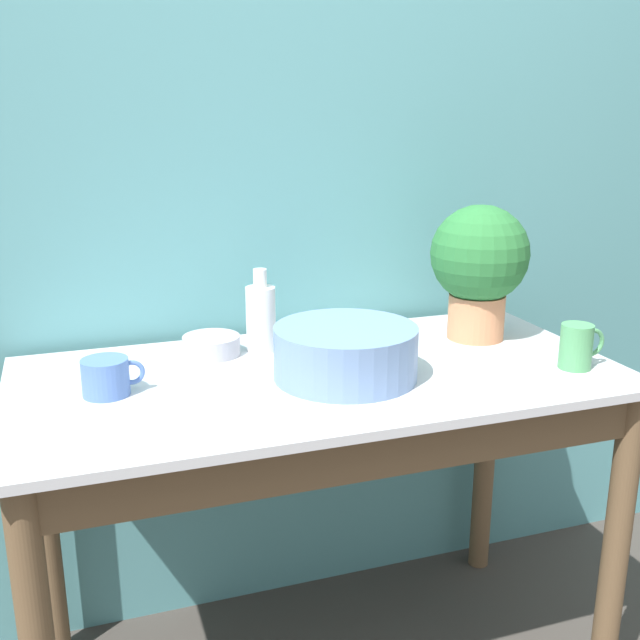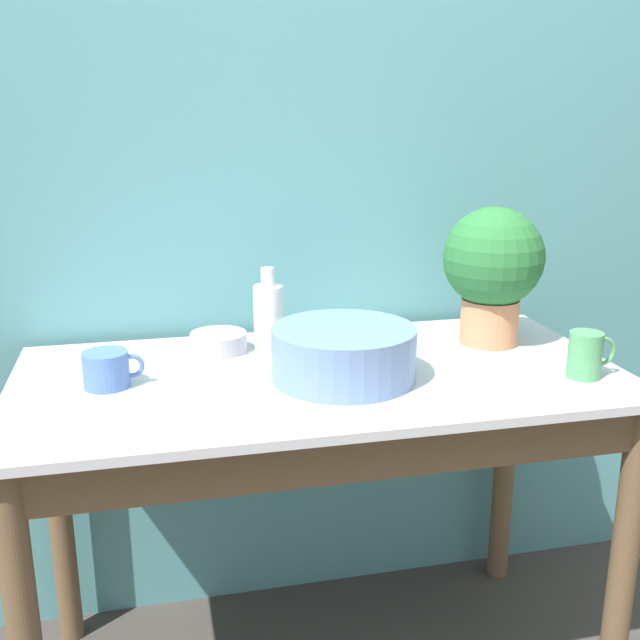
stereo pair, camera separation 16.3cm
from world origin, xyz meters
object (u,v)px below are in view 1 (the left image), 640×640
Objects in this scene: mug_blue at (107,377)px; mug_green at (577,346)px; potted_plant at (479,263)px; bottle_tall at (261,317)px; bowl_small_steel at (211,345)px; bowl_wash_large at (346,352)px.

mug_blue is 1.03m from mug_green.
mug_green is (0.10, -0.28, -0.14)m from potted_plant.
mug_blue is (-0.37, -0.18, -0.05)m from bottle_tall.
bottle_tall is 1.47× the size of bowl_small_steel.
potted_plant reaches higher than mug_blue.
bottle_tall reaches higher than bowl_wash_large.
mug_green is at bearing -25.37° from bowl_small_steel.
bowl_wash_large is at bearing -7.33° from mug_blue.
bowl_small_steel is (0.25, 0.19, -0.02)m from mug_blue.
mug_blue is at bearing -153.90° from bottle_tall.
bottle_tall is at bearing 171.44° from potted_plant.
bottle_tall is 0.42m from mug_blue.
potted_plant is 3.06× the size of mug_green.
mug_blue is 0.94× the size of bowl_small_steel.
bottle_tall is 1.81× the size of mug_green.
mug_blue is (-0.50, 0.06, -0.02)m from bowl_wash_large.
bowl_small_steel is at bearing 154.63° from mug_green.
mug_green is (0.51, -0.11, -0.01)m from bowl_wash_large.
potted_plant is at bearing 21.61° from bowl_wash_large.
potted_plant is at bearing -8.56° from bottle_tall.
bottle_tall is (-0.54, 0.08, -0.11)m from potted_plant.
mug_green is at bearing -70.54° from potted_plant.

